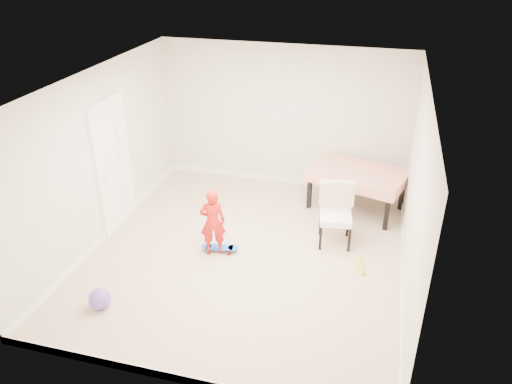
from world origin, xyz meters
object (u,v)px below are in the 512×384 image
(dining_chair, at_px, (336,216))
(skateboard, at_px, (220,249))
(dining_table, at_px, (356,190))
(child, at_px, (213,224))
(balloon, at_px, (100,299))

(dining_chair, height_order, skateboard, dining_chair)
(dining_table, height_order, child, child)
(balloon, bearing_deg, dining_table, 49.93)
(dining_chair, distance_m, child, 1.85)
(dining_table, bearing_deg, child, -118.04)
(dining_table, relative_size, dining_chair, 1.61)
(dining_chair, distance_m, skateboard, 1.81)
(dining_chair, bearing_deg, skateboard, -165.60)
(dining_chair, relative_size, child, 0.94)
(skateboard, relative_size, child, 0.55)
(child, distance_m, balloon, 1.86)
(dining_table, height_order, dining_chair, dining_chair)
(skateboard, distance_m, balloon, 1.91)
(dining_table, height_order, balloon, dining_table)
(dining_chair, relative_size, balloon, 3.43)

